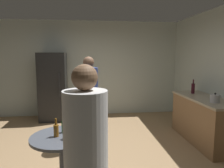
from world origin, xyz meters
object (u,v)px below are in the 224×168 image
object	(u,v)px
beer_bottle_brown	(78,130)
plastic_cup_red	(68,134)
kettle	(215,98)
refrigerator	(53,87)
person_in_navy_shirt	(89,95)
wine_bottle_on_counter	(193,88)
foreground_table	(63,144)
beer_bottle_green	(64,126)
beer_bottle_amber	(56,130)
person_in_white_shirt	(86,154)

from	to	relation	value
beer_bottle_brown	plastic_cup_red	distance (m)	0.13
beer_bottle_brown	kettle	bearing A→B (deg)	21.25
kettle	beer_bottle_brown	xyz separation A→B (m)	(-2.39, -0.93, -0.15)
refrigerator	person_in_navy_shirt	distance (m)	2.07
wine_bottle_on_counter	person_in_navy_shirt	bearing A→B (deg)	-168.52
kettle	foreground_table	size ratio (longest dim) A/B	0.30
wine_bottle_on_counter	beer_bottle_green	world-z (taller)	wine_bottle_on_counter
beer_bottle_brown	foreground_table	bearing A→B (deg)	164.32
refrigerator	beer_bottle_green	distance (m)	3.09
wine_bottle_on_counter	plastic_cup_red	xyz separation A→B (m)	(-2.54, -1.87, -0.23)
kettle	beer_bottle_green	size ratio (longest dim) A/B	1.06
foreground_table	refrigerator	bearing A→B (deg)	100.84
beer_bottle_amber	beer_bottle_green	size ratio (longest dim) A/B	1.00
plastic_cup_red	wine_bottle_on_counter	bearing A→B (deg)	36.34
wine_bottle_on_counter	beer_bottle_brown	bearing A→B (deg)	-143.16
plastic_cup_red	beer_bottle_brown	bearing A→B (deg)	23.83
kettle	beer_bottle_brown	size ratio (longest dim) A/B	1.06
foreground_table	plastic_cup_red	size ratio (longest dim) A/B	7.27
person_in_white_shirt	plastic_cup_red	bearing A→B (deg)	-24.80
kettle	wine_bottle_on_counter	distance (m)	0.89
foreground_table	beer_bottle_amber	world-z (taller)	beer_bottle_amber
foreground_table	beer_bottle_amber	xyz separation A→B (m)	(-0.07, -0.01, 0.19)
foreground_table	beer_bottle_green	bearing A→B (deg)	86.69
beer_bottle_amber	plastic_cup_red	distance (m)	0.18
foreground_table	beer_bottle_brown	size ratio (longest dim) A/B	3.48
refrigerator	person_in_navy_shirt	size ratio (longest dim) A/B	1.05
refrigerator	plastic_cup_red	distance (m)	3.32
refrigerator	wine_bottle_on_counter	bearing A→B (deg)	-23.11
kettle	plastic_cup_red	size ratio (longest dim) A/B	2.22
wine_bottle_on_counter	person_in_white_shirt	bearing A→B (deg)	-129.60
beer_bottle_brown	plastic_cup_red	bearing A→B (deg)	-156.17
foreground_table	person_in_navy_shirt	xyz separation A→B (m)	(0.34, 1.30, 0.37)
kettle	person_in_navy_shirt	distance (m)	2.27
beer_bottle_brown	person_in_navy_shirt	bearing A→B (deg)	83.61
wine_bottle_on_counter	plastic_cup_red	bearing A→B (deg)	-143.66
kettle	beer_bottle_green	bearing A→B (deg)	-163.57
kettle	foreground_table	world-z (taller)	kettle
refrigerator	beer_bottle_brown	xyz separation A→B (m)	(0.79, -3.19, -0.08)
beer_bottle_amber	plastic_cup_red	size ratio (longest dim) A/B	2.09
plastic_cup_red	person_in_navy_shirt	world-z (taller)	person_in_navy_shirt
plastic_cup_red	beer_bottle_amber	bearing A→B (deg)	149.45
beer_bottle_amber	person_in_navy_shirt	world-z (taller)	person_in_navy_shirt
refrigerator	person_in_white_shirt	distance (m)	4.27
person_in_navy_shirt	wine_bottle_on_counter	bearing A→B (deg)	126.62
person_in_navy_shirt	person_in_white_shirt	bearing A→B (deg)	24.20
person_in_white_shirt	kettle	bearing A→B (deg)	-88.46
beer_bottle_brown	person_in_white_shirt	size ratio (longest dim) A/B	0.14
refrigerator	foreground_table	xyz separation A→B (m)	(0.60, -3.14, -0.27)
refrigerator	beer_bottle_amber	bearing A→B (deg)	-80.49
beer_bottle_brown	person_in_navy_shirt	size ratio (longest dim) A/B	0.13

